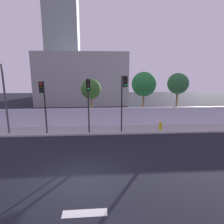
{
  "coord_description": "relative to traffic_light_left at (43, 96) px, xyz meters",
  "views": [
    {
      "loc": [
        1.08,
        -9.13,
        5.61
      ],
      "look_at": [
        2.11,
        6.5,
        2.19
      ],
      "focal_mm": 30.95,
      "sensor_mm": 36.0,
      "label": 1
    }
  ],
  "objects": [
    {
      "name": "perimeter_wall",
      "position": [
        3.57,
        2.44,
        -2.42
      ],
      "size": [
        36.0,
        0.18,
        1.8
      ],
      "primitive_type": "cube",
      "color": "silver",
      "rests_on": "sidewalk"
    },
    {
      "name": "tower_on_skyline",
      "position": [
        -3.13,
        28.44,
        10.37
      ],
      "size": [
        7.01,
        5.0,
        27.68
      ],
      "primitive_type": "cube",
      "color": "gray",
      "rests_on": "ground"
    },
    {
      "name": "low_building_distant",
      "position": [
        1.91,
        16.44,
        0.69
      ],
      "size": [
        14.62,
        6.0,
        8.31
      ],
      "primitive_type": "cube",
      "color": "#979797",
      "rests_on": "ground"
    },
    {
      "name": "roadside_tree_leftmost",
      "position": [
        3.8,
        3.89,
        0.18
      ],
      "size": [
        2.09,
        2.09,
        4.73
      ],
      "color": "brown",
      "rests_on": "ground"
    },
    {
      "name": "ground_plane",
      "position": [
        3.57,
        -7.05,
        -3.47
      ],
      "size": [
        80.0,
        80.0,
        0.0
      ],
      "primitive_type": "plane",
      "color": "black"
    },
    {
      "name": "traffic_light_center",
      "position": [
        3.73,
        -0.19,
        0.15
      ],
      "size": [
        0.35,
        1.54,
        4.75
      ],
      "color": "black",
      "rests_on": "sidewalk"
    },
    {
      "name": "street_lamp_curbside",
      "position": [
        -3.3,
        0.34,
        0.34
      ],
      "size": [
        0.86,
        2.36,
        6.01
      ],
      "color": "#4C4C51",
      "rests_on": "sidewalk"
    },
    {
      "name": "roadside_tree_midright",
      "position": [
        12.98,
        3.89,
        0.71
      ],
      "size": [
        2.22,
        2.22,
        5.32
      ],
      "color": "brown",
      "rests_on": "ground"
    },
    {
      "name": "traffic_light_left",
      "position": [
        0.0,
        0.0,
        0.0
      ],
      "size": [
        0.35,
        1.16,
        4.56
      ],
      "color": "black",
      "rests_on": "sidewalk"
    },
    {
      "name": "sidewalk",
      "position": [
        3.57,
        1.15,
        -3.4
      ],
      "size": [
        36.0,
        2.4,
        0.15
      ],
      "primitive_type": "cube",
      "color": "#A4A4A4",
      "rests_on": "ground"
    },
    {
      "name": "roadside_tree_midleft",
      "position": [
        9.33,
        3.89,
        0.67
      ],
      "size": [
        2.57,
        2.57,
        5.44
      ],
      "color": "brown",
      "rests_on": "ground"
    },
    {
      "name": "fire_hydrant",
      "position": [
        10.21,
        0.53,
        -2.89
      ],
      "size": [
        0.44,
        0.26,
        0.81
      ],
      "color": "gold",
      "rests_on": "sidewalk"
    },
    {
      "name": "traffic_light_right",
      "position": [
        6.69,
        -0.04,
        0.3
      ],
      "size": [
        0.4,
        1.27,
        4.99
      ],
      "color": "black",
      "rests_on": "sidewalk"
    }
  ]
}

